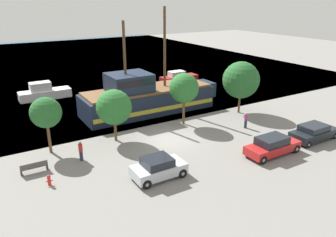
% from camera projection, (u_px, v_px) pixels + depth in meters
% --- Properties ---
extents(ground_plane, '(160.00, 160.00, 0.00)m').
position_uv_depth(ground_plane, '(170.00, 139.00, 29.64)').
color(ground_plane, gray).
extents(water_surface, '(80.00, 80.00, 0.00)m').
position_uv_depth(water_surface, '(55.00, 63.00, 65.03)').
color(water_surface, '#33566B').
rests_on(water_surface, ground).
extents(pirate_ship, '(15.99, 4.85, 11.25)m').
position_uv_depth(pirate_ship, '(146.00, 97.00, 36.37)').
color(pirate_ship, '#192338').
rests_on(pirate_ship, water_surface).
extents(moored_boat_dockside, '(6.26, 1.96, 2.16)m').
position_uv_depth(moored_boat_dockside, '(44.00, 92.00, 41.46)').
color(moored_boat_dockside, silver).
rests_on(moored_boat_dockside, water_surface).
extents(moored_boat_outer, '(5.83, 1.89, 1.82)m').
position_uv_depth(moored_boat_outer, '(179.00, 78.00, 49.23)').
color(moored_boat_outer, maroon).
rests_on(moored_boat_outer, water_surface).
extents(parked_car_curb_front, '(4.83, 1.86, 1.58)m').
position_uv_depth(parked_car_curb_front, '(272.00, 146.00, 26.52)').
color(parked_car_curb_front, '#B21E1E').
rests_on(parked_car_curb_front, ground_plane).
extents(parked_car_curb_mid, '(3.81, 2.00, 1.57)m').
position_uv_depth(parked_car_curb_mid, '(158.00, 168.00, 23.08)').
color(parked_car_curb_mid, '#B7BCC6').
rests_on(parked_car_curb_mid, ground_plane).
extents(parked_car_curb_rear, '(4.64, 1.98, 1.46)m').
position_uv_depth(parked_car_curb_rear, '(314.00, 132.00, 29.31)').
color(parked_car_curb_rear, black).
rests_on(parked_car_curb_rear, ground_plane).
extents(fire_hydrant, '(0.42, 0.25, 0.76)m').
position_uv_depth(fire_hydrant, '(49.00, 180.00, 22.26)').
color(fire_hydrant, red).
rests_on(fire_hydrant, ground_plane).
extents(bench_promenade_east, '(1.91, 0.45, 0.85)m').
position_uv_depth(bench_promenade_east, '(34.00, 167.00, 23.85)').
color(bench_promenade_east, '#4C4742').
rests_on(bench_promenade_east, ground_plane).
extents(pedestrian_walking_near, '(0.32, 0.32, 1.61)m').
position_uv_depth(pedestrian_walking_near, '(246.00, 120.00, 32.00)').
color(pedestrian_walking_near, '#232838').
rests_on(pedestrian_walking_near, ground_plane).
extents(pedestrian_walking_far, '(0.32, 0.32, 1.64)m').
position_uv_depth(pedestrian_walking_far, '(81.00, 151.00, 25.52)').
color(pedestrian_walking_far, '#232838').
rests_on(pedestrian_walking_far, ground_plane).
extents(tree_row_east, '(2.50, 2.50, 4.74)m').
position_uv_depth(tree_row_east, '(46.00, 113.00, 25.97)').
color(tree_row_east, brown).
rests_on(tree_row_east, ground_plane).
extents(tree_row_mideast, '(3.11, 3.11, 4.69)m').
position_uv_depth(tree_row_mideast, '(114.00, 107.00, 28.40)').
color(tree_row_mideast, brown).
rests_on(tree_row_mideast, ground_plane).
extents(tree_row_midwest, '(2.92, 2.92, 5.21)m').
position_uv_depth(tree_row_midwest, '(184.00, 88.00, 32.06)').
color(tree_row_midwest, brown).
rests_on(tree_row_midwest, ground_plane).
extents(tree_row_west, '(3.98, 3.98, 5.70)m').
position_uv_depth(tree_row_west, '(241.00, 80.00, 35.38)').
color(tree_row_west, brown).
rests_on(tree_row_west, ground_plane).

